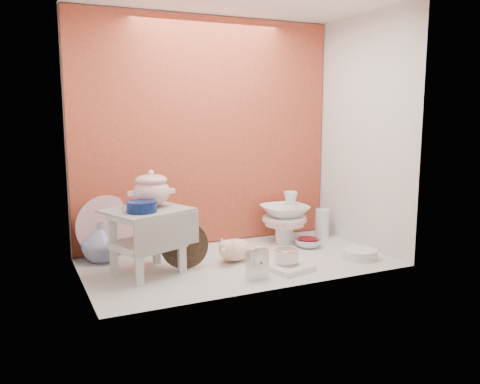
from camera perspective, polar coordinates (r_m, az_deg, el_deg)
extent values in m
plane|color=silver|center=(3.04, -0.18, -7.92)|extent=(1.80, 1.80, 0.00)
cube|color=#C54531|center=(3.36, -3.79, 6.75)|extent=(1.80, 0.06, 1.50)
cube|color=silver|center=(2.66, -18.20, 5.60)|extent=(0.06, 1.00, 1.50)
cube|color=silver|center=(3.38, 13.88, 6.51)|extent=(0.06, 1.00, 1.50)
cylinder|color=#0A1A4F|center=(2.71, -11.08, -1.64)|extent=(0.20, 0.20, 0.06)
imported|color=silver|center=(3.13, -15.50, -5.51)|extent=(0.25, 0.25, 0.24)
cube|color=silver|center=(2.71, 1.99, -8.05)|extent=(0.13, 0.06, 0.18)
ellipsoid|color=beige|center=(3.02, -0.59, -6.53)|extent=(0.29, 0.23, 0.15)
cylinder|color=white|center=(2.91, 5.29, -8.58)|extent=(0.23, 0.23, 0.01)
imported|color=white|center=(2.90, 5.31, -7.43)|extent=(0.16, 0.16, 0.11)
cube|color=white|center=(2.90, 5.49, -8.49)|extent=(0.27, 0.27, 0.03)
cylinder|color=white|center=(3.18, 13.48, -6.85)|extent=(0.21, 0.21, 0.06)
imported|color=silver|center=(3.37, 7.72, -5.76)|extent=(0.22, 0.22, 0.06)
cylinder|color=silver|center=(3.64, 9.31, -3.49)|extent=(0.12, 0.12, 0.20)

